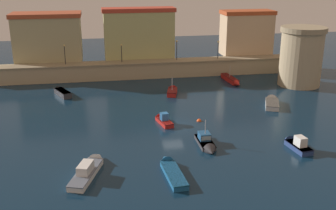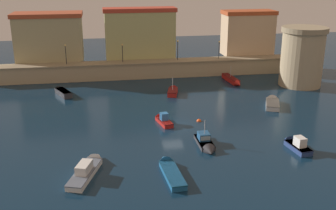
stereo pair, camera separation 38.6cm
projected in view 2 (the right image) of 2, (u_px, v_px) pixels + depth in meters
The scene contains 18 objects.
ground_plane at pixel (173, 126), 49.98m from camera, with size 135.09×135.09×0.00m, color #0C2338.
quay_wall at pixel (149, 69), 72.02m from camera, with size 54.27×3.42×2.85m.
old_town_backdrop at pixel (131, 35), 73.60m from camera, with size 47.16×6.18×9.10m.
fortress_tower at pixel (302, 56), 65.76m from camera, with size 7.23×7.23×9.54m.
quay_lamp_0 at pixel (66, 51), 68.63m from camera, with size 0.32×0.32×3.38m.
quay_lamp_1 at pixel (122, 50), 70.17m from camera, with size 0.32×0.32×3.17m.
quay_lamp_2 at pixel (178, 47), 71.64m from camera, with size 0.32×0.32×3.51m.
quay_lamp_3 at pixel (219, 47), 72.90m from camera, with size 0.32×0.32×3.17m.
moored_boat_0 at pixel (88, 168), 38.62m from camera, with size 3.72×7.28×1.82m.
moored_boat_1 at pixel (295, 144), 43.69m from camera, with size 1.84×4.45×1.95m.
moored_boat_2 at pixel (170, 169), 38.64m from camera, with size 1.84×6.68×1.34m.
moored_boat_3 at pixel (163, 119), 50.97m from camera, with size 2.02×4.46×1.72m.
moored_boat_4 at pixel (232, 80), 68.75m from camera, with size 1.65×6.83×2.74m.
moored_boat_5 at pixel (272, 102), 57.54m from camera, with size 3.55×5.50×1.63m.
moored_boat_6 at pixel (206, 144), 43.97m from camera, with size 1.55×4.94×3.32m.
moored_boat_7 at pixel (62, 92), 62.22m from camera, with size 3.30×5.22×1.20m.
moored_boat_8 at pixel (173, 91), 62.79m from camera, with size 2.33×4.40×3.14m.
mooring_buoy_0 at pixel (199, 121), 51.52m from camera, with size 0.59×0.59×0.59m, color #EA4C19.
Camera 2 is at (-8.33, -45.79, 18.42)m, focal length 43.64 mm.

